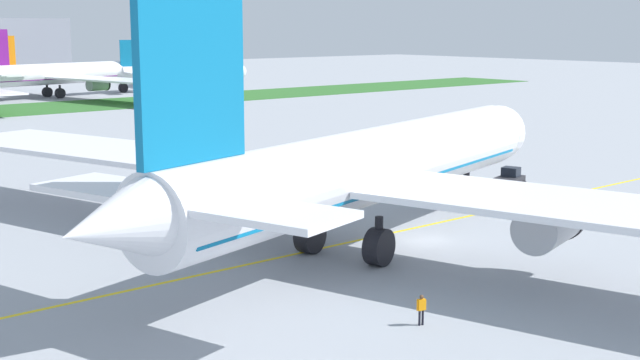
# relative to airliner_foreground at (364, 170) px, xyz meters

# --- Properties ---
(ground_plane) EXTENTS (600.00, 600.00, 0.00)m
(ground_plane) POSITION_rel_airliner_foreground_xyz_m (5.44, -0.87, -5.92)
(ground_plane) COLOR #9399A0
(ground_plane) RESTS_ON ground
(apron_taxi_line) EXTENTS (280.00, 0.36, 0.01)m
(apron_taxi_line) POSITION_rel_airliner_foreground_xyz_m (5.44, 2.39, -5.91)
(apron_taxi_line) COLOR yellow
(apron_taxi_line) RESTS_ON ground
(airliner_foreground) EXTENTS (51.90, 83.53, 17.43)m
(airliner_foreground) POSITION_rel_airliner_foreground_xyz_m (0.00, 0.00, 0.00)
(airliner_foreground) COLOR white
(airliner_foreground) RESTS_ON ground
(pushback_tug) EXTENTS (5.65, 3.29, 2.25)m
(pushback_tug) POSITION_rel_airliner_foreground_xyz_m (26.39, 7.37, -4.90)
(pushback_tug) COLOR #26262B
(pushback_tug) RESTS_ON ground
(ground_crew_wingwalker_port) EXTENTS (0.58, 0.36, 1.71)m
(ground_crew_wingwalker_port) POSITION_rel_airliner_foreground_xyz_m (-8.23, -13.37, -4.88)
(ground_crew_wingwalker_port) COLOR black
(ground_crew_wingwalker_port) RESTS_ON ground
(service_truck_baggage_loader) EXTENTS (5.94, 3.37, 2.79)m
(service_truck_baggage_loader) POSITION_rel_airliner_foreground_xyz_m (39.23, 28.34, -4.40)
(service_truck_baggage_loader) COLOR #B21E19
(service_truck_baggage_loader) RESTS_ON ground
(parked_airliner_far_right) EXTENTS (50.13, 81.27, 15.25)m
(parked_airliner_far_right) POSITION_rel_airliner_foreground_xyz_m (39.05, 142.09, -0.74)
(parked_airliner_far_right) COLOR white
(parked_airliner_far_right) RESTS_ON ground
(parked_airliner_far_outer) EXTENTS (35.68, 56.62, 12.66)m
(parked_airliner_far_outer) POSITION_rel_airliner_foreground_xyz_m (68.18, 140.23, -1.62)
(parked_airliner_far_outer) COLOR white
(parked_airliner_far_outer) RESTS_ON ground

